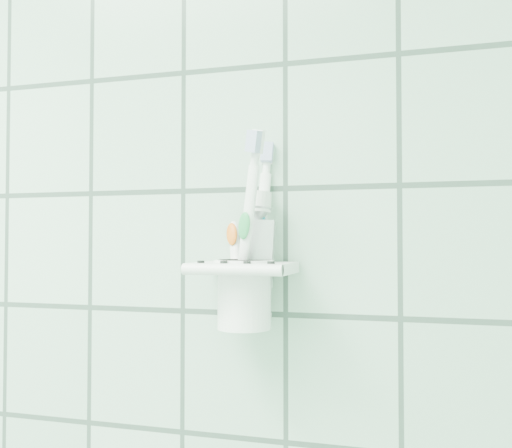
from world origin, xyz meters
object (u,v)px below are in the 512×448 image
toothbrush_pink (239,231)px  holder_bracket (244,269)px  toothbrush_orange (236,225)px  toothpaste_tube (253,246)px  toothbrush_blue (251,227)px  cup (244,291)px

toothbrush_pink → holder_bracket: bearing=-43.4°
toothbrush_orange → toothpaste_tube: bearing=24.8°
toothbrush_blue → toothpaste_tube: bearing=-9.4°
toothbrush_orange → toothbrush_pink: bearing=94.3°
cup → toothbrush_pink: size_ratio=0.39×
holder_bracket → toothbrush_orange: (-0.01, 0.01, 0.05)m
cup → toothpaste_tube: bearing=34.3°
cup → toothbrush_blue: toothbrush_blue is taller
holder_bracket → cup: bearing=98.8°
holder_bracket → toothbrush_blue: 0.05m
toothbrush_blue → toothbrush_orange: (-0.02, -0.00, 0.00)m
toothbrush_pink → toothbrush_blue: (0.02, -0.00, 0.00)m
holder_bracket → toothbrush_pink: (-0.01, 0.01, 0.05)m
cup → toothpaste_tube: size_ratio=0.52×
toothbrush_pink → toothbrush_blue: 0.02m
holder_bracket → toothpaste_tube: toothpaste_tube is taller
toothbrush_blue → toothbrush_orange: toothbrush_orange is taller
toothbrush_orange → toothpaste_tube: (0.02, 0.00, -0.02)m
holder_bracket → toothpaste_tube: 0.03m
cup → toothbrush_blue: bearing=40.3°
toothbrush_orange → cup: bearing=0.1°
cup → toothpaste_tube: 0.05m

